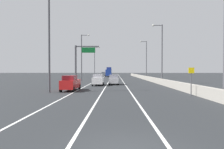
{
  "coord_description": "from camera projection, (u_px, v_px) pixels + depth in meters",
  "views": [
    {
      "loc": [
        -0.36,
        -6.02,
        2.67
      ],
      "look_at": [
        -1.32,
        45.96,
        1.61
      ],
      "focal_mm": 30.36,
      "sensor_mm": 36.0,
      "label": 1
    }
  ],
  "objects": [
    {
      "name": "ground_plane",
      "position": [
        116.0,
        78.0,
        70.05
      ],
      "size": [
        320.0,
        320.0,
        0.0
      ],
      "primitive_type": "plane",
      "color": "#26282B"
    },
    {
      "name": "lane_stripe_left",
      "position": [
        100.0,
        79.0,
        61.15
      ],
      "size": [
        0.16,
        130.0,
        0.0
      ],
      "primitive_type": "cube",
      "color": "silver",
      "rests_on": "ground_plane"
    },
    {
      "name": "lane_stripe_center",
      "position": [
        110.0,
        79.0,
        61.09
      ],
      "size": [
        0.16,
        130.0,
        0.0
      ],
      "primitive_type": "cube",
      "color": "silver",
      "rests_on": "ground_plane"
    },
    {
      "name": "lane_stripe_right",
      "position": [
        121.0,
        79.0,
        61.02
      ],
      "size": [
        0.16,
        130.0,
        0.0
      ],
      "primitive_type": "cube",
      "color": "silver",
      "rests_on": "ground_plane"
    },
    {
      "name": "jersey_barrier_right",
      "position": [
        152.0,
        79.0,
        45.89
      ],
      "size": [
        0.6,
        120.0,
        1.1
      ],
      "primitive_type": "cube",
      "color": "#9E998E",
      "rests_on": "ground_plane"
    },
    {
      "name": "overhead_sign_gantry",
      "position": [
        79.0,
        60.0,
        36.2
      ],
      "size": [
        4.68,
        0.36,
        7.5
      ],
      "color": "#47474C",
      "rests_on": "ground_plane"
    },
    {
      "name": "speed_advisory_sign",
      "position": [
        191.0,
        79.0,
        19.84
      ],
      "size": [
        0.6,
        0.11,
        3.0
      ],
      "color": "#4C4C51",
      "rests_on": "ground_plane"
    },
    {
      "name": "lamp_post_right_near",
      "position": [
        222.0,
        25.0,
        16.86
      ],
      "size": [
        2.14,
        0.44,
        11.97
      ],
      "color": "#4C4C51",
      "rests_on": "ground_plane"
    },
    {
      "name": "lamp_post_right_second",
      "position": [
        161.0,
        50.0,
        37.99
      ],
      "size": [
        2.14,
        0.44,
        11.97
      ],
      "color": "#4C4C51",
      "rests_on": "ground_plane"
    },
    {
      "name": "lamp_post_right_third",
      "position": [
        146.0,
        58.0,
        59.11
      ],
      "size": [
        2.14,
        0.44,
        11.97
      ],
      "color": "#4C4C51",
      "rests_on": "ground_plane"
    },
    {
      "name": "lamp_post_left_near",
      "position": [
        51.0,
        37.0,
        23.17
      ],
      "size": [
        2.14,
        0.44,
        11.97
      ],
      "color": "#4C4C51",
      "rests_on": "ground_plane"
    },
    {
      "name": "lamp_post_left_mid",
      "position": [
        82.0,
        55.0,
        48.54
      ],
      "size": [
        2.14,
        0.44,
        11.97
      ],
      "color": "#4C4C51",
      "rests_on": "ground_plane"
    },
    {
      "name": "lamp_post_left_far",
      "position": [
        95.0,
        60.0,
        73.88
      ],
      "size": [
        2.14,
        0.44,
        11.97
      ],
      "color": "#4C4C51",
      "rests_on": "ground_plane"
    },
    {
      "name": "car_white_0",
      "position": [
        98.0,
        80.0,
        34.31
      ],
      "size": [
        1.94,
        4.61,
        2.05
      ],
      "color": "white",
      "rests_on": "ground_plane"
    },
    {
      "name": "car_gray_1",
      "position": [
        103.0,
        74.0,
        95.15
      ],
      "size": [
        1.97,
        4.07,
        2.01
      ],
      "color": "slate",
      "rests_on": "ground_plane"
    },
    {
      "name": "car_red_2",
      "position": [
        71.0,
        83.0,
        25.13
      ],
      "size": [
        1.88,
        4.61,
        2.04
      ],
      "color": "red",
      "rests_on": "ground_plane"
    },
    {
      "name": "car_silver_3",
      "position": [
        114.0,
        80.0,
        36.23
      ],
      "size": [
        1.89,
        4.1,
        1.9
      ],
      "color": "#B7B7BC",
      "rests_on": "ground_plane"
    },
    {
      "name": "box_truck",
      "position": [
        109.0,
        72.0,
        84.69
      ],
      "size": [
        2.57,
        9.14,
        4.25
      ],
      "color": "navy",
      "rests_on": "ground_plane"
    }
  ]
}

